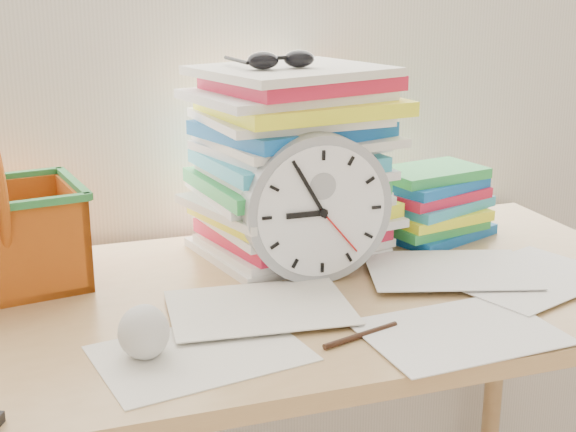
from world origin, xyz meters
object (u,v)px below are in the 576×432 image
object	(u,v)px
paper_stack	(293,162)
clock	(317,208)
desk	(283,330)
book_stack	(435,203)

from	to	relation	value
paper_stack	clock	distance (m)	0.16
desk	paper_stack	world-z (taller)	paper_stack
desk	book_stack	bearing A→B (deg)	25.01
paper_stack	book_stack	world-z (taller)	paper_stack
clock	book_stack	bearing A→B (deg)	24.98
paper_stack	clock	world-z (taller)	paper_stack
desk	book_stack	distance (m)	0.46
clock	book_stack	distance (m)	0.35
clock	desk	bearing A→B (deg)	-154.84
paper_stack	clock	size ratio (longest dim) A/B	1.37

